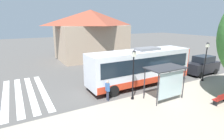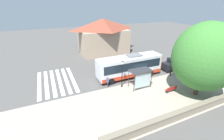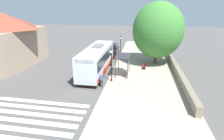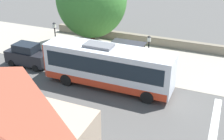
% 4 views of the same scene
% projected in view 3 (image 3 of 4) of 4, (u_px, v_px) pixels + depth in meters
% --- Properties ---
extents(ground_plane, '(120.00, 120.00, 0.00)m').
position_uv_depth(ground_plane, '(113.00, 70.00, 24.42)').
color(ground_plane, '#514F4C').
rests_on(ground_plane, ground).
extents(sidewalk_plaza, '(9.00, 44.00, 0.02)m').
position_uv_depth(sidewalk_plaza, '(145.00, 72.00, 23.71)').
color(sidewalk_plaza, '#9E9384').
rests_on(sidewalk_plaza, ground).
extents(crosswalk_stripes, '(9.00, 5.25, 0.01)m').
position_uv_depth(crosswalk_stripes, '(27.00, 117.00, 14.00)').
color(crosswalk_stripes, silver).
rests_on(crosswalk_stripes, ground).
extents(stone_wall, '(0.60, 20.00, 0.98)m').
position_uv_depth(stone_wall, '(177.00, 70.00, 22.90)').
color(stone_wall, gray).
rests_on(stone_wall, ground).
extents(background_building, '(7.94, 11.08, 7.72)m').
position_uv_depth(background_building, '(4.00, 39.00, 25.34)').
color(background_building, tan).
rests_on(background_building, ground).
extents(bus, '(2.69, 10.40, 3.56)m').
position_uv_depth(bus, '(97.00, 59.00, 22.97)').
color(bus, silver).
rests_on(bus, ground).
extents(bus_shelter, '(1.77, 3.02, 2.59)m').
position_uv_depth(bus_shelter, '(124.00, 59.00, 21.96)').
color(bus_shelter, '#2D2D33').
rests_on(bus_shelter, ground).
extents(pedestrian, '(0.34, 0.22, 1.63)m').
position_uv_depth(pedestrian, '(101.00, 79.00, 18.97)').
color(pedestrian, '#2D3347').
rests_on(pedestrian, ground).
extents(bench, '(0.40, 1.65, 0.88)m').
position_uv_depth(bench, '(145.00, 65.00, 24.95)').
color(bench, maroon).
rests_on(bench, ground).
extents(street_lamp_near, '(0.28, 0.28, 4.00)m').
position_uv_depth(street_lamp_near, '(121.00, 46.00, 28.32)').
color(street_lamp_near, black).
rests_on(street_lamp_near, ground).
extents(street_lamp_far, '(0.28, 0.28, 3.94)m').
position_uv_depth(street_lamp_far, '(111.00, 62.00, 20.04)').
color(street_lamp_far, black).
rests_on(street_lamp_far, ground).
extents(shade_tree, '(7.39, 7.39, 9.14)m').
position_uv_depth(shade_tree, '(158.00, 30.00, 25.56)').
color(shade_tree, brown).
rests_on(shade_tree, ground).
extents(parked_car_behind_bus, '(1.90, 4.17, 2.15)m').
position_uv_depth(parked_car_behind_bus, '(113.00, 50.00, 31.01)').
color(parked_car_behind_bus, black).
rests_on(parked_car_behind_bus, ground).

